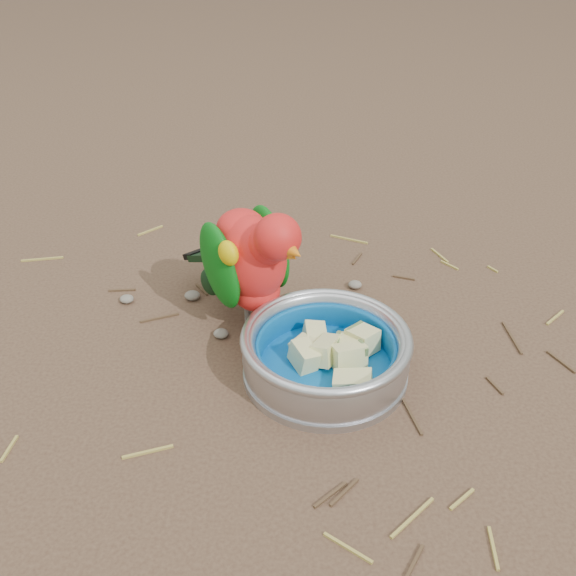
# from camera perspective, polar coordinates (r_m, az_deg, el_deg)

# --- Properties ---
(ground) EXTENTS (60.00, 60.00, 0.00)m
(ground) POSITION_cam_1_polar(r_m,az_deg,el_deg) (0.74, -4.26, -11.35)
(ground) COLOR #4F3728
(food_bowl) EXTENTS (0.20, 0.20, 0.02)m
(food_bowl) POSITION_cam_1_polar(r_m,az_deg,el_deg) (0.79, 3.31, -7.22)
(food_bowl) COLOR #B2B2BA
(food_bowl) RESTS_ON ground
(bowl_wall) EXTENTS (0.20, 0.20, 0.04)m
(bowl_wall) POSITION_cam_1_polar(r_m,az_deg,el_deg) (0.77, 3.38, -5.51)
(bowl_wall) COLOR #B2B2BA
(bowl_wall) RESTS_ON food_bowl
(fruit_wedges) EXTENTS (0.12, 0.12, 0.03)m
(fruit_wedges) POSITION_cam_1_polar(r_m,az_deg,el_deg) (0.77, 3.36, -5.92)
(fruit_wedges) COLOR beige
(fruit_wedges) RESTS_ON food_bowl
(lory_parrot) EXTENTS (0.22, 0.24, 0.18)m
(lory_parrot) POSITION_cam_1_polar(r_m,az_deg,el_deg) (0.82, -3.21, 1.76)
(lory_parrot) COLOR red
(lory_parrot) RESTS_ON ground
(ground_debris) EXTENTS (0.90, 0.80, 0.01)m
(ground_debris) POSITION_cam_1_polar(r_m,az_deg,el_deg) (0.79, -2.38, -7.53)
(ground_debris) COLOR #A49042
(ground_debris) RESTS_ON ground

